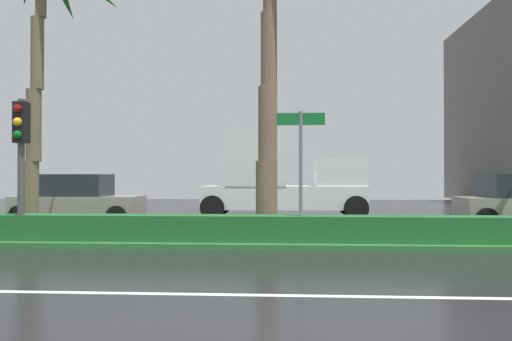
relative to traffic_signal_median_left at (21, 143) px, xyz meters
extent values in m
cube|color=black|center=(6.23, 2.68, -2.48)|extent=(90.00, 42.00, 0.10)
cube|color=white|center=(6.23, -4.32, -2.43)|extent=(81.00, 0.14, 0.01)
cube|color=#2D6B33|center=(6.23, 1.68, -2.36)|extent=(85.50, 4.00, 0.15)
cube|color=#1E6028|center=(6.23, 0.28, -1.98)|extent=(76.50, 0.70, 0.60)
cylinder|color=brown|center=(-0.51, 1.40, -1.34)|extent=(0.44, 0.44, 1.89)
cylinder|color=brown|center=(-0.42, 1.40, 0.56)|extent=(0.38, 0.38, 1.89)
cylinder|color=brown|center=(-0.33, 1.41, 2.45)|extent=(0.33, 0.33, 1.89)
cylinder|color=brown|center=(5.68, 1.41, -1.34)|extent=(0.55, 0.55, 1.89)
cylinder|color=brown|center=(5.71, 1.40, 0.56)|extent=(0.48, 0.48, 1.89)
cylinder|color=brown|center=(5.74, 1.39, 2.45)|extent=(0.42, 0.42, 1.89)
cylinder|color=#4C4C47|center=(0.00, 0.02, -0.63)|extent=(0.16, 0.16, 3.32)
cube|color=black|center=(0.00, 0.02, 0.48)|extent=(0.28, 0.32, 0.96)
sphere|color=maroon|center=(0.00, -0.15, 0.78)|extent=(0.20, 0.20, 0.20)
sphere|color=yellow|center=(0.00, -0.15, 0.48)|extent=(0.20, 0.20, 0.20)
sphere|color=#0F591E|center=(0.00, -0.15, 0.18)|extent=(0.20, 0.20, 0.20)
cylinder|color=slate|center=(6.52, 0.17, -0.78)|extent=(0.08, 0.08, 3.00)
cube|color=#146B2D|center=(6.52, 0.17, 0.54)|extent=(1.10, 0.03, 0.28)
cube|color=gray|center=(-1.05, 5.80, -1.83)|extent=(4.30, 1.76, 0.72)
cube|color=#1E2328|center=(-1.20, 5.80, -1.09)|extent=(2.30, 1.58, 0.76)
cylinder|color=black|center=(0.60, 6.70, -2.09)|extent=(0.68, 0.22, 0.68)
cylinder|color=black|center=(0.60, 4.90, -2.09)|extent=(0.68, 0.22, 0.68)
cylinder|color=black|center=(-2.70, 6.70, -2.09)|extent=(0.68, 0.22, 0.68)
cylinder|color=black|center=(-2.70, 4.90, -2.09)|extent=(0.68, 0.22, 0.68)
cube|color=white|center=(6.09, 8.69, -1.62)|extent=(6.40, 2.30, 0.90)
cube|color=white|center=(8.29, 8.69, -0.62)|extent=(1.90, 2.21, 1.10)
cube|color=silver|center=(5.04, 8.69, -0.07)|extent=(2.30, 2.35, 2.20)
cylinder|color=black|center=(8.79, 9.86, -1.97)|extent=(0.92, 0.30, 0.92)
cylinder|color=black|center=(8.79, 7.52, -1.97)|extent=(0.92, 0.30, 0.92)
cylinder|color=black|center=(3.39, 9.86, -1.97)|extent=(0.92, 0.30, 0.92)
cylinder|color=black|center=(3.39, 7.52, -1.97)|extent=(0.92, 0.30, 0.92)
cylinder|color=black|center=(12.37, 6.35, -2.09)|extent=(0.68, 0.22, 0.68)
cylinder|color=black|center=(12.37, 4.55, -2.09)|extent=(0.68, 0.22, 0.68)
camera|label=1|loc=(6.17, -11.34, -0.75)|focal=35.22mm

